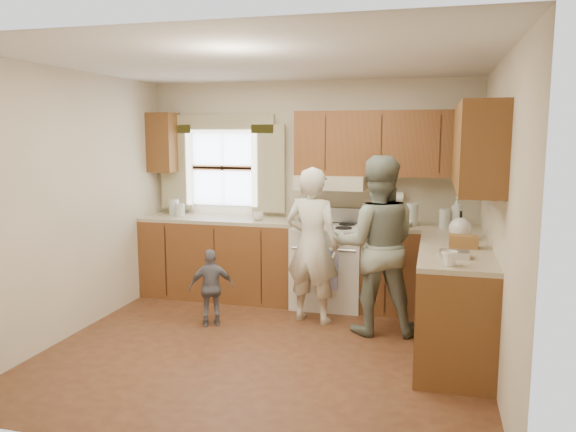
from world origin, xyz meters
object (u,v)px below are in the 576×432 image
(woman_left, at_px, (312,245))
(woman_right, at_px, (376,245))
(stove, at_px, (329,264))
(child, at_px, (212,288))

(woman_left, bearing_deg, woman_right, -179.42)
(stove, xyz_separation_m, woman_right, (0.59, -0.73, 0.39))
(woman_left, height_order, woman_right, woman_right)
(stove, distance_m, woman_left, 0.67)
(woman_right, bearing_deg, stove, -61.66)
(stove, xyz_separation_m, woman_left, (-0.06, -0.59, 0.32))
(child, bearing_deg, woman_right, 162.58)
(woman_right, xyz_separation_m, child, (-1.59, -0.24, -0.47))
(woman_right, distance_m, child, 1.68)
(woman_left, bearing_deg, stove, -82.87)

